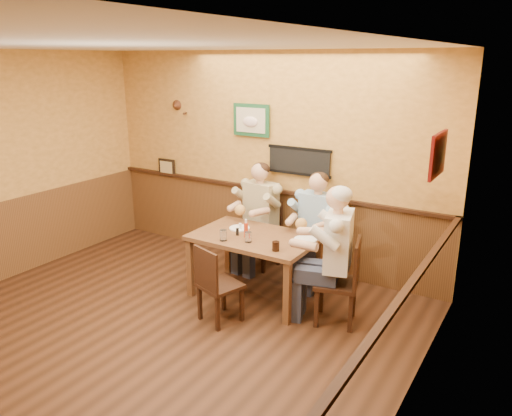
% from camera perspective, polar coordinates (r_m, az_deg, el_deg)
% --- Properties ---
extents(room, '(5.02, 5.03, 2.81)m').
position_cam_1_polar(room, '(4.65, -12.12, 3.85)').
color(room, black).
rests_on(room, ground).
extents(dining_table, '(1.40, 0.90, 0.75)m').
position_cam_1_polar(dining_table, '(5.74, -0.16, -4.03)').
color(dining_table, brown).
rests_on(dining_table, ground).
extents(chair_back_left, '(0.45, 0.45, 0.89)m').
position_cam_1_polar(chair_back_left, '(6.64, 0.57, -3.05)').
color(chair_back_left, '#331C10').
rests_on(chair_back_left, ground).
extents(chair_back_right, '(0.42, 0.42, 0.88)m').
position_cam_1_polar(chair_back_right, '(6.22, 6.97, -4.62)').
color(chair_back_right, '#331C10').
rests_on(chair_back_right, ground).
extents(chair_right_end, '(0.53, 0.53, 0.93)m').
position_cam_1_polar(chair_right_end, '(5.32, 9.20, -8.25)').
color(chair_right_end, '#331C10').
rests_on(chair_right_end, ground).
extents(chair_near_side, '(0.50, 0.50, 0.85)m').
position_cam_1_polar(chair_near_side, '(5.31, -4.11, -8.60)').
color(chair_near_side, '#331C10').
rests_on(chair_near_side, ground).
extents(diner_tan_shirt, '(0.65, 0.65, 1.28)m').
position_cam_1_polar(diner_tan_shirt, '(6.57, 0.57, -1.49)').
color(diner_tan_shirt, '#C7B789').
rests_on(diner_tan_shirt, ground).
extents(diner_blue_polo, '(0.60, 0.60, 1.26)m').
position_cam_1_polar(diner_blue_polo, '(6.15, 7.03, -2.98)').
color(diner_blue_polo, '#8DB2D4').
rests_on(diner_blue_polo, ground).
extents(diner_white_elder, '(0.76, 0.76, 1.33)m').
position_cam_1_polar(diner_white_elder, '(5.24, 9.30, -6.26)').
color(diner_white_elder, silver).
rests_on(diner_white_elder, ground).
extents(water_glass_left, '(0.09, 0.09, 0.12)m').
position_cam_1_polar(water_glass_left, '(5.55, -3.76, -3.13)').
color(water_glass_left, white).
rests_on(water_glass_left, dining_table).
extents(water_glass_mid, '(0.08, 0.08, 0.12)m').
position_cam_1_polar(water_glass_mid, '(5.50, -0.89, -3.34)').
color(water_glass_mid, white).
rests_on(water_glass_mid, dining_table).
extents(cola_tumbler, '(0.10, 0.10, 0.10)m').
position_cam_1_polar(cola_tumbler, '(5.26, 2.27, -4.38)').
color(cola_tumbler, black).
rests_on(cola_tumbler, dining_table).
extents(hot_sauce_bottle, '(0.05, 0.05, 0.19)m').
position_cam_1_polar(hot_sauce_bottle, '(5.63, -1.15, -2.44)').
color(hot_sauce_bottle, '#B22E13').
rests_on(hot_sauce_bottle, dining_table).
extents(salt_shaker, '(0.03, 0.03, 0.08)m').
position_cam_1_polar(salt_shaker, '(5.89, -1.81, -2.13)').
color(salt_shaker, silver).
rests_on(salt_shaker, dining_table).
extents(pepper_shaker, '(0.04, 0.04, 0.08)m').
position_cam_1_polar(pepper_shaker, '(5.71, -2.14, -2.73)').
color(pepper_shaker, black).
rests_on(pepper_shaker, dining_table).
extents(plate_far_left, '(0.25, 0.25, 0.02)m').
position_cam_1_polar(plate_far_left, '(5.93, -1.90, -2.31)').
color(plate_far_left, white).
rests_on(plate_far_left, dining_table).
extents(plate_far_right, '(0.26, 0.26, 0.02)m').
position_cam_1_polar(plate_far_right, '(5.60, 5.70, -3.58)').
color(plate_far_right, white).
rests_on(plate_far_right, dining_table).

